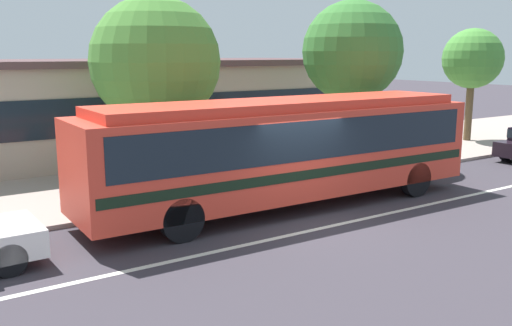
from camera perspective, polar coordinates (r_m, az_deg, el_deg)
ground_plane at (r=14.04m, az=4.50°, el=-5.82°), size 120.00×120.00×0.00m
sidewalk_slab at (r=19.44m, az=-7.48°, el=-0.93°), size 60.00×8.00×0.12m
lane_stripe_center at (r=13.45m, az=6.62°, el=-6.61°), size 56.00×0.16×0.01m
transit_bus at (r=14.88m, az=3.19°, el=1.81°), size 11.29×2.67×2.89m
pedestrian_waiting_near_sign at (r=19.15m, az=3.40°, el=2.17°), size 0.43×0.43×1.69m
bus_stop_sign at (r=19.09m, az=10.34°, el=3.79°), size 0.13×0.44×2.48m
street_tree_near_stop at (r=17.70m, az=-10.20°, el=10.06°), size 3.99×3.99×5.70m
street_tree_mid_block at (r=20.81m, az=9.76°, el=11.10°), size 3.62×3.62×5.84m
street_tree_far_end at (r=27.54m, az=21.17°, el=9.81°), size 2.70×2.70×5.08m
station_building at (r=24.53m, az=-14.46°, el=5.70°), size 21.23×8.99×3.82m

